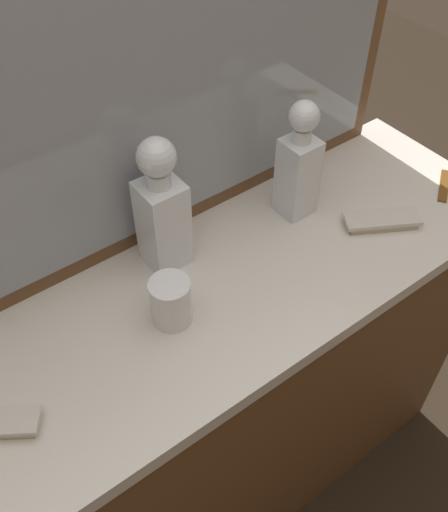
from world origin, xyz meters
The scene contains 8 objects.
ground_plane centered at (0.00, 0.00, 0.00)m, with size 6.00×6.00×0.00m, color #2D2319.
dresser centered at (0.00, 0.00, 0.46)m, with size 1.38×0.46×0.92m.
dresser_mirror centered at (0.00, 0.21, 1.23)m, with size 1.20×0.03×0.62m.
crystal_decanter_far_right centered at (-0.05, 0.13, 1.04)m, with size 0.08×0.08×0.30m.
crystal_decanter_rear centered at (0.26, 0.08, 1.03)m, with size 0.07×0.07×0.28m.
crystal_tumbler_far_right centered at (-0.13, -0.01, 0.96)m, with size 0.08×0.08×0.10m.
silver_brush_right centered at (0.38, -0.07, 0.93)m, with size 0.17×0.13×0.02m.
tortoiseshell_comb centered at (0.60, -0.07, 0.92)m, with size 0.11×0.08×0.01m.
Camera 1 is at (-0.46, -0.62, 1.80)m, focal length 40.97 mm.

